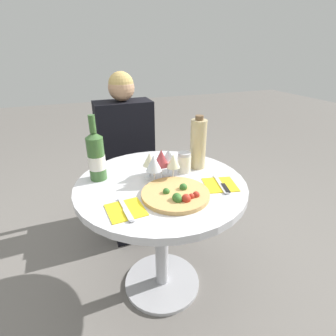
{
  "coord_description": "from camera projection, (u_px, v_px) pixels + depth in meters",
  "views": [
    {
      "loc": [
        -0.38,
        -1.09,
        1.32
      ],
      "look_at": [
        0.02,
        -0.06,
        0.8
      ],
      "focal_mm": 28.0,
      "sensor_mm": 36.0,
      "label": 1
    }
  ],
  "objects": [
    {
      "name": "ground_plane",
      "position": [
        162.0,
        283.0,
        1.61
      ],
      "size": [
        12.0,
        12.0,
        0.0
      ],
      "primitive_type": "plane",
      "color": "slate",
      "rests_on": "ground"
    },
    {
      "name": "dining_table",
      "position": [
        161.0,
        207.0,
        1.37
      ],
      "size": [
        0.85,
        0.85,
        0.7
      ],
      "color": "#B2B2B7",
      "rests_on": "ground_plane"
    },
    {
      "name": "chair_behind_diner",
      "position": [
        126.0,
        168.0,
        2.09
      ],
      "size": [
        0.39,
        0.39,
        0.88
      ],
      "rotation": [
        0.0,
        0.0,
        3.14
      ],
      "color": "#ADADB2",
      "rests_on": "ground_plane"
    },
    {
      "name": "seated_diner",
      "position": [
        129.0,
        166.0,
        1.94
      ],
      "size": [
        0.4,
        0.43,
        1.17
      ],
      "rotation": [
        0.0,
        0.0,
        3.14
      ],
      "color": "black",
      "rests_on": "ground_plane"
    },
    {
      "name": "pizza_large",
      "position": [
        176.0,
        194.0,
        1.18
      ],
      "size": [
        0.31,
        0.31,
        0.05
      ],
      "color": "tan",
      "rests_on": "dining_table"
    },
    {
      "name": "wine_bottle",
      "position": [
        96.0,
        156.0,
        1.29
      ],
      "size": [
        0.09,
        0.09,
        0.33
      ],
      "color": "#38602D",
      "rests_on": "dining_table"
    },
    {
      "name": "tall_carafe",
      "position": [
        198.0,
        144.0,
        1.42
      ],
      "size": [
        0.09,
        0.09,
        0.29
      ],
      "color": "tan",
      "rests_on": "dining_table"
    },
    {
      "name": "sugar_shaker",
      "position": [
        184.0,
        162.0,
        1.4
      ],
      "size": [
        0.07,
        0.07,
        0.11
      ],
      "color": "silver",
      "rests_on": "dining_table"
    },
    {
      "name": "wine_glass_back_right",
      "position": [
        168.0,
        156.0,
        1.35
      ],
      "size": [
        0.07,
        0.07,
        0.14
      ],
      "color": "silver",
      "rests_on": "dining_table"
    },
    {
      "name": "wine_glass_center",
      "position": [
        161.0,
        158.0,
        1.3
      ],
      "size": [
        0.08,
        0.08,
        0.16
      ],
      "color": "silver",
      "rests_on": "dining_table"
    },
    {
      "name": "wine_glass_back_left",
      "position": [
        150.0,
        160.0,
        1.32
      ],
      "size": [
        0.07,
        0.07,
        0.13
      ],
      "color": "silver",
      "rests_on": "dining_table"
    },
    {
      "name": "wine_glass_front_right",
      "position": [
        173.0,
        162.0,
        1.29
      ],
      "size": [
        0.07,
        0.07,
        0.14
      ],
      "color": "silver",
      "rests_on": "dining_table"
    },
    {
      "name": "wine_glass_front_left",
      "position": [
        154.0,
        163.0,
        1.26
      ],
      "size": [
        0.08,
        0.08,
        0.15
      ],
      "color": "silver",
      "rests_on": "dining_table"
    },
    {
      "name": "place_setting_left",
      "position": [
        126.0,
        210.0,
        1.08
      ],
      "size": [
        0.16,
        0.19,
        0.01
      ],
      "color": "yellow",
      "rests_on": "dining_table"
    },
    {
      "name": "place_setting_right",
      "position": [
        221.0,
        185.0,
        1.28
      ],
      "size": [
        0.18,
        0.19,
        0.01
      ],
      "color": "yellow",
      "rests_on": "dining_table"
    }
  ]
}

